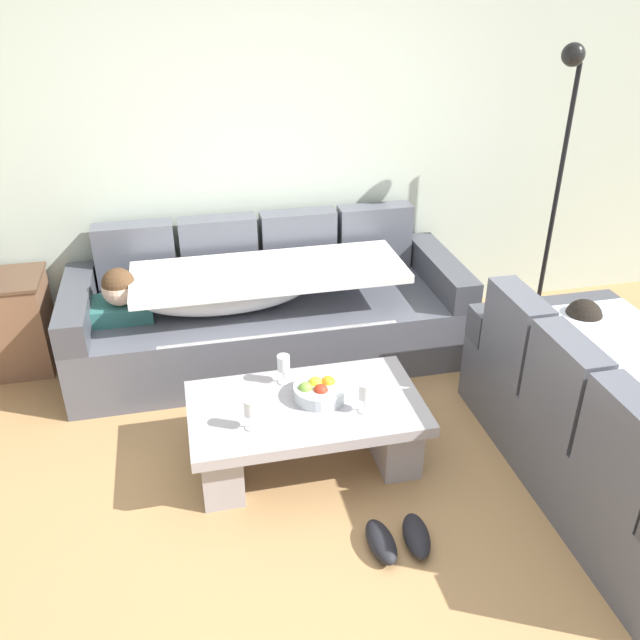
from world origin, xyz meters
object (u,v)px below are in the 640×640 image
(coffee_table, at_px, (306,425))
(wine_glass_near_right, at_px, (365,392))
(couch_along_wall, at_px, (262,313))
(wine_glass_near_left, at_px, (251,409))
(pair_of_shoes, at_px, (399,539))
(open_magazine, at_px, (354,385))
(fruit_bowl, at_px, (319,390))
(wine_glass_far_back, at_px, (283,364))
(couch_near_window, at_px, (617,426))
(floor_lamp, at_px, (557,177))

(coffee_table, distance_m, wine_glass_near_right, 0.40)
(couch_along_wall, bearing_deg, coffee_table, -86.82)
(wine_glass_near_left, bearing_deg, couch_along_wall, 79.60)
(coffee_table, relative_size, pair_of_shoes, 3.82)
(open_magazine, bearing_deg, couch_along_wall, 103.81)
(fruit_bowl, relative_size, wine_glass_far_back, 1.69)
(couch_near_window, distance_m, pair_of_shoes, 1.25)
(fruit_bowl, height_order, wine_glass_near_left, wine_glass_near_left)
(open_magazine, bearing_deg, wine_glass_far_back, 157.76)
(fruit_bowl, xyz_separation_m, open_magazine, (0.20, 0.06, -0.04))
(couch_near_window, relative_size, coffee_table, 1.50)
(fruit_bowl, relative_size, open_magazine, 1.00)
(coffee_table, relative_size, fruit_bowl, 4.29)
(wine_glass_near_right, relative_size, pair_of_shoes, 0.53)
(fruit_bowl, distance_m, wine_glass_far_back, 0.25)
(wine_glass_near_right, bearing_deg, wine_glass_far_back, 135.54)
(couch_along_wall, bearing_deg, pair_of_shoes, -78.75)
(couch_near_window, distance_m, wine_glass_far_back, 1.72)
(couch_along_wall, xyz_separation_m, couch_near_window, (1.56, -1.60, 0.01))
(wine_glass_near_right, bearing_deg, pair_of_shoes, -88.04)
(couch_near_window, bearing_deg, pair_of_shoes, 99.61)
(coffee_table, relative_size, wine_glass_near_left, 7.23)
(couch_along_wall, height_order, open_magazine, couch_along_wall)
(wine_glass_far_back, bearing_deg, floor_lamp, 24.38)
(couch_along_wall, relative_size, coffee_table, 2.12)
(couch_near_window, height_order, wine_glass_near_left, couch_near_window)
(couch_along_wall, xyz_separation_m, wine_glass_far_back, (-0.01, -0.91, 0.17))
(wine_glass_near_left, distance_m, wine_glass_near_right, 0.57)
(couch_near_window, bearing_deg, wine_glass_near_left, 79.63)
(coffee_table, height_order, pair_of_shoes, coffee_table)
(couch_along_wall, relative_size, wine_glass_near_right, 15.34)
(wine_glass_far_back, relative_size, open_magazine, 0.59)
(fruit_bowl, distance_m, wine_glass_near_left, 0.43)
(fruit_bowl, bearing_deg, wine_glass_near_right, -41.35)
(wine_glass_near_left, height_order, floor_lamp, floor_lamp)
(couch_near_window, height_order, pair_of_shoes, couch_near_window)
(couch_along_wall, xyz_separation_m, floor_lamp, (2.00, -0.00, 0.79))
(wine_glass_near_right, distance_m, pair_of_shoes, 0.71)
(wine_glass_near_right, relative_size, open_magazine, 0.59)
(open_magazine, height_order, pair_of_shoes, open_magazine)
(wine_glass_far_back, height_order, floor_lamp, floor_lamp)
(couch_near_window, xyz_separation_m, wine_glass_near_right, (-1.22, 0.34, 0.16))
(fruit_bowl, height_order, floor_lamp, floor_lamp)
(coffee_table, xyz_separation_m, wine_glass_near_right, (0.28, -0.13, 0.26))
(couch_along_wall, height_order, wine_glass_far_back, couch_along_wall)
(fruit_bowl, relative_size, wine_glass_near_right, 1.69)
(couch_near_window, xyz_separation_m, fruit_bowl, (-1.41, 0.51, 0.09))
(wine_glass_near_right, relative_size, wine_glass_far_back, 1.00)
(floor_lamp, bearing_deg, open_magazine, -148.24)
(fruit_bowl, height_order, wine_glass_near_right, wine_glass_near_right)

